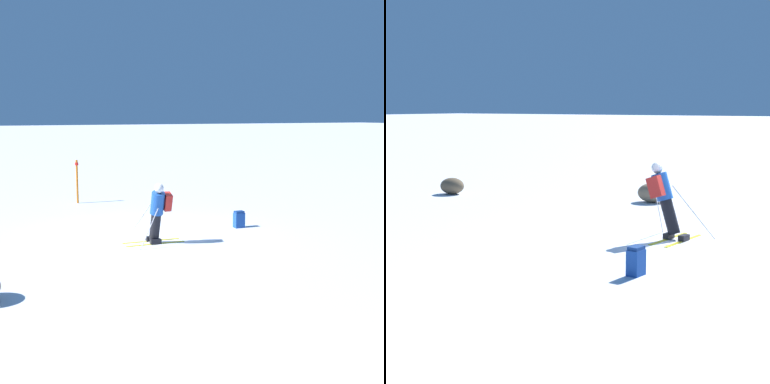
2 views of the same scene
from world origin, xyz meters
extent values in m
plane|color=white|center=(0.00, 0.00, 0.00)|extent=(300.00, 300.00, 0.00)
cube|color=yellow|center=(0.63, 0.01, 0.01)|extent=(0.19, 1.59, 0.01)
cube|color=yellow|center=(0.99, -0.01, 0.01)|extent=(0.19, 1.59, 0.01)
cube|color=black|center=(0.63, 0.01, 0.07)|extent=(0.16, 0.29, 0.12)
cube|color=black|center=(0.99, -0.01, 0.07)|extent=(0.16, 0.29, 0.12)
cylinder|color=black|center=(0.97, -0.01, 0.48)|extent=(0.49, 0.29, 0.79)
cylinder|color=#194799|center=(1.17, -0.02, 1.11)|extent=(0.52, 0.37, 0.66)
sphere|color=tan|center=(1.30, -0.03, 1.48)|extent=(0.28, 0.23, 0.26)
sphere|color=silver|center=(1.30, -0.03, 1.51)|extent=(0.32, 0.26, 0.30)
cube|color=#AD231E|center=(1.20, 0.24, 1.14)|extent=(0.41, 0.21, 0.51)
cylinder|color=#B7B7BC|center=(0.55, -0.28, 0.57)|extent=(0.83, 0.48, 1.16)
cylinder|color=#B7B7BC|center=(1.39, -0.34, 0.51)|extent=(0.06, 0.53, 1.02)
cube|color=#194293|center=(0.18, 2.99, 0.22)|extent=(0.24, 0.31, 0.44)
cube|color=navy|center=(0.18, 2.99, 0.47)|extent=(0.21, 0.28, 0.06)
cylinder|color=orange|center=(-6.28, -0.23, 0.82)|extent=(0.08, 0.08, 1.65)
cylinder|color=red|center=(-6.28, -0.23, 1.50)|extent=(0.13, 0.13, 0.10)
camera|label=1|loc=(13.57, -5.11, 3.35)|focal=50.00mm
camera|label=2|loc=(-4.73, 12.30, 2.84)|focal=60.00mm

